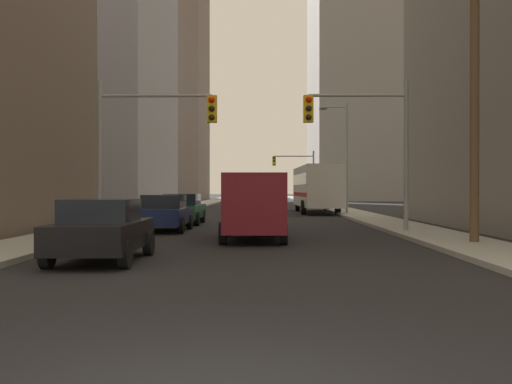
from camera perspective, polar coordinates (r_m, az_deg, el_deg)
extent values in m
cube|color=#9E9E99|center=(55.27, -6.60, -1.46)|extent=(2.51, 160.00, 0.15)
cube|color=#9E9E99|center=(55.16, 7.18, -1.46)|extent=(2.51, 160.00, 0.15)
cube|color=silver|center=(44.42, 5.77, 0.53)|extent=(2.84, 11.57, 2.90)
cube|color=black|center=(44.34, 4.15, 1.21)|extent=(0.33, 10.58, 0.80)
cube|color=red|center=(44.33, 4.15, -0.21)|extent=(0.33, 10.58, 0.28)
cylinder|color=black|center=(48.37, 3.97, -1.20)|extent=(0.32, 1.00, 1.00)
cylinder|color=black|center=(48.56, 6.74, -1.20)|extent=(0.32, 1.00, 1.00)
cylinder|color=black|center=(41.14, 4.54, -1.47)|extent=(0.32, 1.00, 1.00)
cylinder|color=black|center=(41.36, 7.79, -1.46)|extent=(0.32, 1.00, 1.00)
cube|color=maroon|center=(20.57, -0.18, -0.97)|extent=(2.09, 5.23, 1.90)
cube|color=black|center=(23.17, -0.08, 0.21)|extent=(1.76, 0.05, 0.60)
cylinder|color=black|center=(22.31, -2.58, -3.31)|extent=(0.24, 0.72, 0.72)
cylinder|color=black|center=(22.28, 2.36, -3.31)|extent=(0.24, 0.72, 0.72)
cylinder|color=black|center=(19.00, -3.16, -3.94)|extent=(0.24, 0.72, 0.72)
cylinder|color=black|center=(18.96, 2.65, -3.95)|extent=(0.24, 0.72, 0.72)
cube|color=black|center=(15.01, -14.40, -3.98)|extent=(1.88, 4.23, 0.65)
cube|color=black|center=(14.83, -14.55, -1.71)|extent=(1.62, 1.93, 0.55)
cylinder|color=black|center=(16.56, -16.07, -4.71)|extent=(0.22, 0.64, 0.64)
cylinder|color=black|center=(16.15, -10.17, -4.83)|extent=(0.22, 0.64, 0.64)
cylinder|color=black|center=(14.02, -19.27, -5.63)|extent=(0.22, 0.64, 0.64)
cylinder|color=black|center=(13.53, -12.34, -5.83)|extent=(0.22, 0.64, 0.64)
cube|color=#141E4C|center=(25.15, -8.68, -2.26)|extent=(1.84, 4.22, 0.65)
cube|color=black|center=(24.98, -8.74, -0.90)|extent=(1.60, 1.92, 0.55)
cylinder|color=black|center=(26.64, -10.04, -2.81)|extent=(0.22, 0.64, 0.64)
cylinder|color=black|center=(26.37, -6.35, -2.84)|extent=(0.22, 0.64, 0.64)
cylinder|color=black|center=(24.01, -11.25, -3.16)|extent=(0.22, 0.64, 0.64)
cylinder|color=black|center=(23.71, -7.15, -3.20)|extent=(0.22, 0.64, 0.64)
cube|color=#195938|center=(30.15, -6.98, -1.83)|extent=(1.93, 4.26, 0.65)
cube|color=black|center=(29.99, -7.02, -0.70)|extent=(1.64, 1.95, 0.55)
cylinder|color=black|center=(31.62, -8.21, -2.32)|extent=(0.22, 0.64, 0.64)
cylinder|color=black|center=(31.40, -5.09, -2.34)|extent=(0.22, 0.64, 0.64)
cylinder|color=black|center=(28.97, -9.04, -2.56)|extent=(0.22, 0.64, 0.64)
cylinder|color=black|center=(28.73, -5.63, -2.59)|extent=(0.22, 0.64, 0.64)
cube|color=#B7BABF|center=(39.28, -0.04, -1.34)|extent=(1.87, 4.23, 0.65)
cube|color=black|center=(39.12, -0.05, -0.46)|extent=(1.62, 1.93, 0.55)
cylinder|color=black|center=(40.65, -1.23, -1.74)|extent=(0.22, 0.64, 0.64)
cylinder|color=black|center=(40.63, 1.20, -1.74)|extent=(0.22, 0.64, 0.64)
cylinder|color=black|center=(37.97, -1.37, -1.88)|extent=(0.22, 0.64, 0.64)
cylinder|color=black|center=(37.94, 1.24, -1.88)|extent=(0.22, 0.64, 0.64)
cylinder|color=gray|center=(24.20, -14.63, 3.22)|extent=(0.18, 0.18, 6.00)
cylinder|color=gray|center=(23.96, -9.51, 9.02)|extent=(4.39, 0.12, 0.12)
cube|color=gold|center=(23.60, -4.21, 7.87)|extent=(0.38, 0.30, 1.05)
sphere|color=red|center=(23.48, -4.25, 8.75)|extent=(0.24, 0.24, 0.24)
sphere|color=black|center=(23.43, -4.25, 7.93)|extent=(0.24, 0.24, 0.24)
sphere|color=black|center=(23.39, -4.25, 7.10)|extent=(0.24, 0.24, 0.24)
cylinder|color=gray|center=(23.98, 14.09, 3.24)|extent=(0.18, 0.18, 6.00)
cylinder|color=gray|center=(23.86, 9.61, 9.06)|extent=(3.79, 0.12, 0.12)
cube|color=gold|center=(23.58, 5.01, 7.88)|extent=(0.38, 0.30, 1.05)
sphere|color=red|center=(23.46, 5.04, 8.76)|extent=(0.24, 0.24, 0.24)
sphere|color=black|center=(23.41, 5.04, 7.93)|extent=(0.24, 0.24, 0.24)
sphere|color=black|center=(23.37, 5.04, 7.11)|extent=(0.24, 0.24, 0.24)
cylinder|color=gray|center=(66.75, 5.49, 1.36)|extent=(0.18, 0.18, 6.00)
cylinder|color=gray|center=(66.69, 3.62, 3.42)|extent=(4.37, 0.12, 0.12)
cube|color=gold|center=(66.59, 1.74, 2.97)|extent=(0.38, 0.30, 1.05)
sphere|color=black|center=(66.44, 1.74, 3.27)|extent=(0.24, 0.24, 0.24)
sphere|color=black|center=(66.42, 1.74, 2.98)|extent=(0.24, 0.24, 0.24)
sphere|color=#19D833|center=(66.40, 1.74, 2.69)|extent=(0.24, 0.24, 0.24)
cylinder|color=brown|center=(19.69, 20.08, 9.31)|extent=(0.28, 0.28, 9.71)
cylinder|color=gray|center=(40.94, 8.66, 3.07)|extent=(0.16, 0.16, 7.50)
cylinder|color=gray|center=(41.16, 7.53, 8.02)|extent=(1.62, 0.10, 0.10)
ellipsoid|color=#4C4C51|center=(41.06, 6.40, 7.90)|extent=(0.56, 0.32, 0.20)
cube|color=#93939E|center=(58.80, -19.14, 13.36)|extent=(20.49, 20.41, 30.14)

